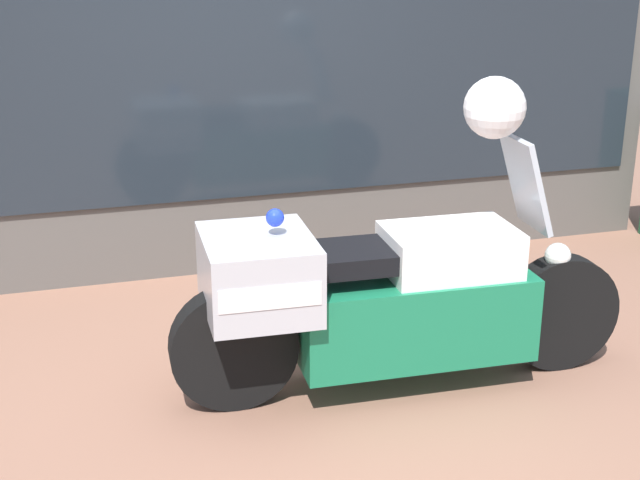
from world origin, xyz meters
name	(u,v)px	position (x,y,z in m)	size (l,w,h in m)	color
ground_plane	(305,388)	(0.00, 0.00, 0.00)	(60.00, 60.00, 0.00)	#8E604C
window_display	(284,197)	(0.40, 2.03, 0.45)	(5.00, 0.30, 1.84)	slate
paramedic_motorcycle	(379,297)	(0.37, -0.09, 0.52)	(2.45, 0.66, 1.32)	black
white_helmet	(495,108)	(0.95, -0.12, 1.47)	(0.31, 0.31, 0.31)	white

